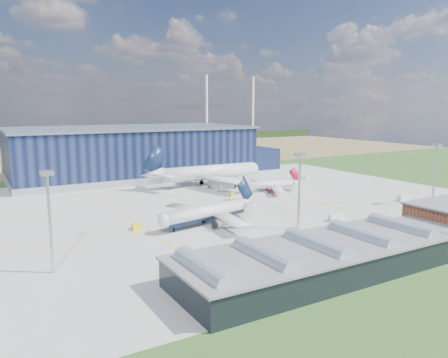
% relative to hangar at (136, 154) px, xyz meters
% --- Properties ---
extents(ground, '(600.00, 600.00, 0.00)m').
position_rel_hangar_xyz_m(ground, '(-2.81, -94.80, -11.62)').
color(ground, '#29541F').
rests_on(ground, ground).
extents(apron, '(220.00, 160.00, 0.08)m').
position_rel_hangar_xyz_m(apron, '(-2.81, -84.80, -11.59)').
color(apron, '#9B9B96').
rests_on(apron, ground).
extents(farmland, '(600.00, 220.00, 0.01)m').
position_rel_hangar_xyz_m(farmland, '(-2.81, 125.20, -11.62)').
color(farmland, '#8F764D').
rests_on(farmland, ground).
extents(treeline, '(600.00, 8.00, 8.00)m').
position_rel_hangar_xyz_m(treeline, '(-2.81, 205.20, -7.62)').
color(treeline, black).
rests_on(treeline, ground).
extents(hangar, '(145.00, 62.00, 26.10)m').
position_rel_hangar_xyz_m(hangar, '(0.00, 0.00, 0.00)').
color(hangar, black).
rests_on(hangar, ground).
extents(glass_concourse, '(78.00, 23.00, 8.60)m').
position_rel_hangar_xyz_m(glass_concourse, '(-9.26, -154.80, -7.93)').
color(glass_concourse, black).
rests_on(glass_concourse, ground).
extents(light_mast_west, '(2.60, 2.60, 23.00)m').
position_rel_hangar_xyz_m(light_mast_west, '(-62.81, -124.80, 3.82)').
color(light_mast_west, '#B0B3B7').
rests_on(light_mast_west, ground).
extents(light_mast_center, '(2.60, 2.60, 23.00)m').
position_rel_hangar_xyz_m(light_mast_center, '(7.19, -124.80, 3.82)').
color(light_mast_center, '#B0B3B7').
rests_on(light_mast_center, ground).
extents(light_mast_east, '(2.60, 2.60, 23.00)m').
position_rel_hangar_xyz_m(light_mast_east, '(72.19, -124.80, 3.82)').
color(light_mast_east, '#B0B3B7').
rests_on(light_mast_east, ground).
extents(airliner_navy, '(45.50, 44.84, 12.65)m').
position_rel_hangar_xyz_m(airliner_navy, '(-14.81, -106.80, -5.29)').
color(airliner_navy, silver).
rests_on(airliner_navy, ground).
extents(airliner_red, '(35.69, 35.18, 9.88)m').
position_rel_hangar_xyz_m(airliner_red, '(33.25, -72.80, -6.68)').
color(airliner_red, silver).
rests_on(airliner_red, ground).
extents(airliner_widebody, '(61.66, 60.38, 19.62)m').
position_rel_hangar_xyz_m(airliner_widebody, '(18.96, -46.69, -1.81)').
color(airliner_widebody, silver).
rests_on(airliner_widebody, ground).
extents(gse_tug_a, '(2.86, 4.08, 1.57)m').
position_rel_hangar_xyz_m(gse_tug_a, '(-35.29, -100.74, -10.83)').
color(gse_tug_a, yellow).
rests_on(gse_tug_a, ground).
extents(gse_van_a, '(5.38, 3.24, 2.19)m').
position_rel_hangar_xyz_m(gse_van_a, '(23.81, -123.97, -10.52)').
color(gse_van_a, silver).
rests_on(gse_van_a, ground).
extents(gse_cart_a, '(2.12, 3.08, 1.31)m').
position_rel_hangar_xyz_m(gse_cart_a, '(-10.82, -91.49, -10.96)').
color(gse_cart_a, silver).
rests_on(gse_cart_a, ground).
extents(gse_van_b, '(4.05, 5.45, 2.27)m').
position_rel_hangar_xyz_m(gse_van_b, '(69.63, -54.33, -10.48)').
color(gse_van_b, silver).
rests_on(gse_van_b, ground).
extents(gse_tug_c, '(2.44, 3.21, 1.25)m').
position_rel_hangar_xyz_m(gse_tug_c, '(15.46, -73.00, -10.99)').
color(gse_tug_c, yellow).
rests_on(gse_tug_c, ground).
extents(gse_cart_b, '(3.30, 2.45, 1.31)m').
position_rel_hangar_xyz_m(gse_cart_b, '(23.63, -42.44, -10.96)').
color(gse_cart_b, silver).
rests_on(gse_cart_b, ground).
extents(gse_van_c, '(5.45, 3.47, 2.42)m').
position_rel_hangar_xyz_m(gse_van_c, '(68.67, -115.14, -10.41)').
color(gse_van_c, silver).
rests_on(gse_van_c, ground).
extents(car_b, '(3.83, 1.93, 1.21)m').
position_rel_hangar_xyz_m(car_b, '(-12.61, -142.80, -11.01)').
color(car_b, '#99999E').
rests_on(car_b, ground).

